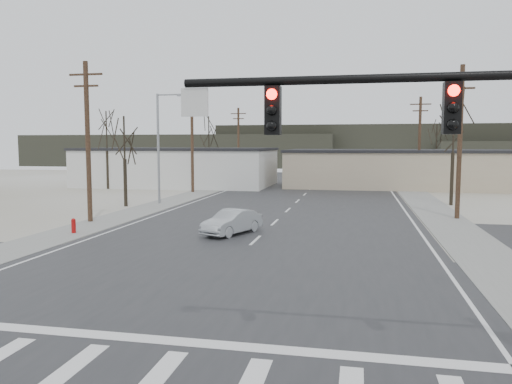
% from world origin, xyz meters
% --- Properties ---
extents(ground, '(140.00, 140.00, 0.00)m').
position_xyz_m(ground, '(0.00, 0.00, 0.00)').
color(ground, silver).
rests_on(ground, ground).
extents(main_road, '(18.00, 110.00, 0.05)m').
position_xyz_m(main_road, '(0.00, 15.00, 0.02)').
color(main_road, '#27282A').
rests_on(main_road, ground).
extents(cross_road, '(90.00, 10.00, 0.04)m').
position_xyz_m(cross_road, '(0.00, 0.00, 0.02)').
color(cross_road, '#27282A').
rests_on(cross_road, ground).
extents(sidewalk_left, '(3.00, 90.00, 0.06)m').
position_xyz_m(sidewalk_left, '(-10.60, 20.00, 0.03)').
color(sidewalk_left, gray).
rests_on(sidewalk_left, ground).
extents(sidewalk_right, '(3.00, 90.00, 0.06)m').
position_xyz_m(sidewalk_right, '(10.60, 20.00, 0.03)').
color(sidewalk_right, gray).
rests_on(sidewalk_right, ground).
extents(traffic_signal_mast, '(8.95, 0.43, 7.20)m').
position_xyz_m(traffic_signal_mast, '(7.89, -6.20, 4.67)').
color(traffic_signal_mast, black).
rests_on(traffic_signal_mast, ground).
extents(fire_hydrant, '(0.24, 0.24, 0.87)m').
position_xyz_m(fire_hydrant, '(-10.20, 8.00, 0.45)').
color(fire_hydrant, '#A50C0C').
rests_on(fire_hydrant, ground).
extents(building_left_far, '(22.30, 12.30, 4.50)m').
position_xyz_m(building_left_far, '(-16.00, 40.00, 2.26)').
color(building_left_far, silver).
rests_on(building_left_far, ground).
extents(building_right_far, '(26.30, 14.30, 4.30)m').
position_xyz_m(building_right_far, '(10.00, 44.00, 2.15)').
color(building_right_far, tan).
rests_on(building_right_far, ground).
extents(upole_left_b, '(2.20, 0.30, 10.00)m').
position_xyz_m(upole_left_b, '(-11.50, 12.00, 5.22)').
color(upole_left_b, '#4E3624').
rests_on(upole_left_b, ground).
extents(upole_left_c, '(2.20, 0.30, 10.00)m').
position_xyz_m(upole_left_c, '(-11.50, 32.00, 5.22)').
color(upole_left_c, '#4E3624').
rests_on(upole_left_c, ground).
extents(upole_left_d, '(2.20, 0.30, 10.00)m').
position_xyz_m(upole_left_d, '(-11.50, 52.00, 5.22)').
color(upole_left_d, '#4E3624').
rests_on(upole_left_d, ground).
extents(upole_right_a, '(2.20, 0.30, 10.00)m').
position_xyz_m(upole_right_a, '(11.50, 18.00, 5.22)').
color(upole_right_a, '#4E3624').
rests_on(upole_right_a, ground).
extents(upole_right_b, '(2.20, 0.30, 10.00)m').
position_xyz_m(upole_right_b, '(11.50, 40.00, 5.22)').
color(upole_right_b, '#4E3624').
rests_on(upole_right_b, ground).
extents(streetlight_main, '(2.40, 0.25, 9.00)m').
position_xyz_m(streetlight_main, '(-10.80, 22.00, 5.09)').
color(streetlight_main, gray).
rests_on(streetlight_main, ground).
extents(tree_left_near, '(3.30, 3.30, 7.35)m').
position_xyz_m(tree_left_near, '(-13.00, 20.00, 5.23)').
color(tree_left_near, '#2F261C').
rests_on(tree_left_near, ground).
extents(tree_right_mid, '(3.74, 3.74, 8.33)m').
position_xyz_m(tree_right_mid, '(12.50, 26.00, 5.93)').
color(tree_right_mid, '#2F261C').
rests_on(tree_right_mid, ground).
extents(tree_left_far, '(3.96, 3.96, 8.82)m').
position_xyz_m(tree_left_far, '(-14.00, 46.00, 6.28)').
color(tree_left_far, '#2F261C').
rests_on(tree_left_far, ground).
extents(tree_right_far, '(3.52, 3.52, 7.84)m').
position_xyz_m(tree_right_far, '(15.00, 52.00, 5.58)').
color(tree_right_far, '#2F261C').
rests_on(tree_right_far, ground).
extents(tree_left_mid, '(3.96, 3.96, 8.82)m').
position_xyz_m(tree_left_mid, '(-22.00, 34.00, 6.28)').
color(tree_left_mid, '#2F261C').
rests_on(tree_left_mid, ground).
extents(hill_left, '(70.00, 18.00, 7.00)m').
position_xyz_m(hill_left, '(-35.00, 92.00, 3.50)').
color(hill_left, '#333026').
rests_on(hill_left, ground).
extents(hill_center, '(80.00, 18.00, 9.00)m').
position_xyz_m(hill_center, '(15.00, 96.00, 4.50)').
color(hill_center, '#333026').
rests_on(hill_center, ground).
extents(sedan_crossing, '(2.81, 4.22, 1.32)m').
position_xyz_m(sedan_crossing, '(-1.62, 9.54, 0.70)').
color(sedan_crossing, '#9BA0A5').
rests_on(sedan_crossing, main_road).
extents(car_far_a, '(2.84, 5.55, 1.54)m').
position_xyz_m(car_far_a, '(3.80, 44.93, 0.82)').
color(car_far_a, black).
rests_on(car_far_a, main_road).
extents(car_far_b, '(2.74, 3.93, 1.24)m').
position_xyz_m(car_far_b, '(-2.58, 58.17, 0.67)').
color(car_far_b, black).
rests_on(car_far_b, main_road).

